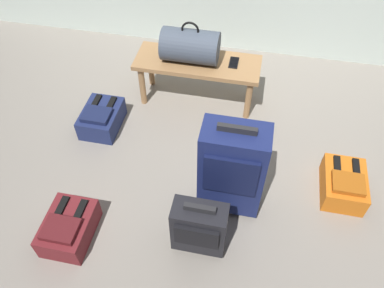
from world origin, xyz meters
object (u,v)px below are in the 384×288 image
Objects in this scene: duffel_bag_slate at (190,46)px; backpack_orange at (344,184)px; backpack_navy at (102,118)px; suitcase_upright_navy at (232,169)px; backpack_maroon at (69,228)px; cell_phone at (234,63)px; bench at (198,67)px; suitcase_small_charcoal at (199,227)px.

duffel_bag_slate reaches higher than backpack_orange.
backpack_navy is (-1.86, 0.28, 0.00)m from backpack_orange.
suitcase_upright_navy is 1.99× the size of backpack_maroon.
backpack_navy is at bearing -152.55° from cell_phone.
bench is 2.63× the size of backpack_maroon.
duffel_bag_slate is 0.58× the size of suitcase_upright_navy.
suitcase_upright_navy is (0.13, -1.03, -0.02)m from cell_phone.
backpack_navy is (-0.14, 0.97, 0.00)m from backpack_maroon.
suitcase_small_charcoal reaches higher than backpack_maroon.
suitcase_small_charcoal is (0.27, -1.36, -0.10)m from bench.
bench is at bearing 147.37° from backpack_orange.
cell_phone is at bearing 5.92° from bench.
backpack_maroon is at bearing -155.25° from suitcase_upright_navy.
backpack_orange is (0.89, -0.78, -0.32)m from cell_phone.
duffel_bag_slate is at bearing 148.65° from backpack_orange.
suitcase_small_charcoal is 1.21× the size of backpack_orange.
cell_phone is 0.38× the size of backpack_orange.
backpack_maroon is (-0.55, -1.45, -0.25)m from bench.
bench is 0.29m from cell_phone.
duffel_bag_slate is at bearing 37.17° from backpack_navy.
duffel_bag_slate reaches higher than suitcase_small_charcoal.
backpack_maroon is at bearing -108.57° from duffel_bag_slate.
suitcase_upright_navy reaches higher than backpack_navy.
cell_phone is 1.40m from suitcase_small_charcoal.
backpack_orange is at bearing -41.29° from cell_phone.
backpack_navy is (-0.69, -0.47, -0.25)m from bench.
suitcase_small_charcoal is at bearing -111.06° from suitcase_upright_navy.
suitcase_upright_navy reaches higher than backpack_orange.
cell_phone is 1.72m from backpack_maroon.
suitcase_upright_navy is at bearing -83.05° from cell_phone.
backpack_navy is at bearing -145.32° from bench.
backpack_maroon is at bearing -173.89° from suitcase_small_charcoal.
duffel_bag_slate reaches higher than cell_phone.
duffel_bag_slate is 1.12m from suitcase_upright_navy.
cell_phone is 0.31× the size of suitcase_small_charcoal.
backpack_navy is (-0.63, -0.47, -0.44)m from duffel_bag_slate.
backpack_orange is (1.23, -0.75, -0.44)m from duffel_bag_slate.
backpack_orange is at bearing -8.45° from backpack_navy.
backpack_navy is at bearing 137.41° from suitcase_small_charcoal.
suitcase_upright_navy is 1.25m from backpack_navy.
backpack_orange is 1.00× the size of backpack_navy.
bench is 6.94× the size of cell_phone.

